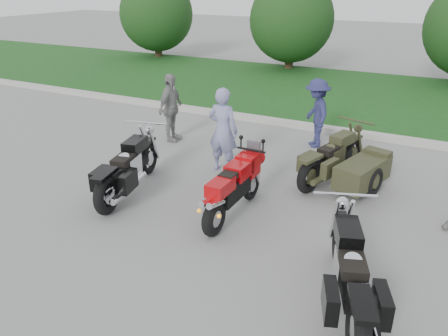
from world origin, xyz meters
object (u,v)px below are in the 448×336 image
at_px(cruiser_sidecar, 349,167).
at_px(person_back, 171,108).
at_px(sportbike_red, 233,187).
at_px(person_denim, 316,113).
at_px(cruiser_left, 127,170).
at_px(person_stripe, 223,130).
at_px(cruiser_right, 350,277).

xyz_separation_m(cruiser_sidecar, person_back, (-4.62, 0.71, 0.43)).
relative_size(sportbike_red, person_denim, 1.22).
height_order(cruiser_left, person_denim, person_denim).
height_order(person_denim, person_back, person_back).
bearing_deg(person_denim, person_stripe, -61.12).
xyz_separation_m(sportbike_red, person_back, (-3.10, 2.81, 0.29)).
distance_m(cruiser_sidecar, person_stripe, 2.66).
distance_m(person_stripe, person_denim, 2.73).
height_order(cruiser_sidecar, person_stripe, person_stripe).
xyz_separation_m(cruiser_left, person_back, (-0.91, 2.93, 0.37)).
relative_size(sportbike_red, cruiser_left, 0.82).
height_order(sportbike_red, person_stripe, person_stripe).
bearing_deg(person_stripe, person_denim, -117.88).
bearing_deg(person_denim, person_back, -101.41).
bearing_deg(cruiser_sidecar, person_back, -172.04).
distance_m(sportbike_red, person_denim, 4.10).
bearing_deg(cruiser_sidecar, cruiser_left, -132.33).
xyz_separation_m(cruiser_right, cruiser_sidecar, (-0.78, 3.55, -0.06)).
distance_m(cruiser_left, person_back, 3.10).
height_order(cruiser_right, person_denim, person_denim).
relative_size(person_denim, person_back, 0.98).
bearing_deg(person_stripe, cruiser_sidecar, -169.87).
bearing_deg(person_back, cruiser_right, -131.80).
relative_size(person_stripe, person_back, 1.07).
xyz_separation_m(cruiser_right, person_stripe, (-3.36, 3.15, 0.43)).
bearing_deg(person_stripe, sportbike_red, 123.15).
distance_m(cruiser_right, person_back, 6.89).
height_order(cruiser_left, cruiser_right, cruiser_left).
bearing_deg(person_back, cruiser_left, -166.18).
relative_size(cruiser_left, person_back, 1.45).
relative_size(sportbike_red, cruiser_right, 0.85).
bearing_deg(cruiser_right, cruiser_left, 143.89).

